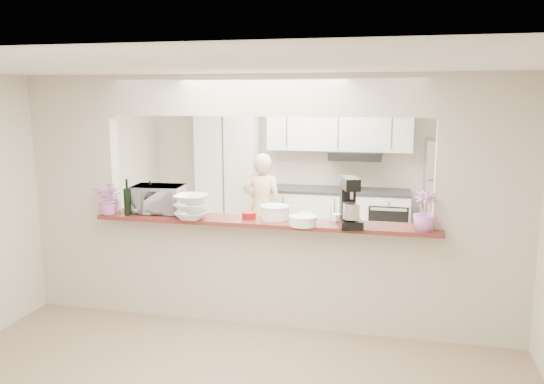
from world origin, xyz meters
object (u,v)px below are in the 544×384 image
(refrigerator, at_px, (451,201))
(stand_mixer, at_px, (350,205))
(person, at_px, (262,208))
(toaster_oven, at_px, (158,199))

(refrigerator, distance_m, stand_mixer, 3.07)
(refrigerator, relative_size, person, 1.12)
(toaster_oven, bearing_deg, person, 67.06)
(stand_mixer, bearing_deg, refrigerator, 66.61)
(refrigerator, height_order, person, refrigerator)
(toaster_oven, relative_size, stand_mixer, 1.10)
(refrigerator, bearing_deg, toaster_oven, -140.83)
(person, bearing_deg, toaster_oven, 69.17)
(refrigerator, bearing_deg, stand_mixer, -113.39)
(refrigerator, relative_size, toaster_oven, 3.30)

